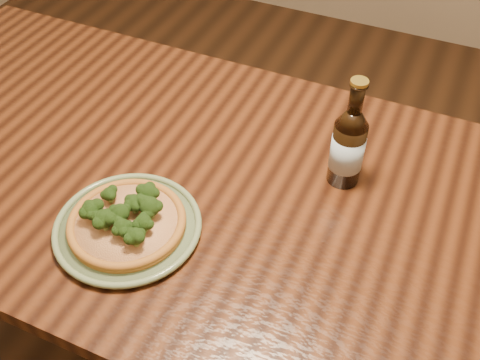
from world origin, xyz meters
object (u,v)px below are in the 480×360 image
at_px(pizza, 127,221).
at_px(beer_bottle, 348,146).
at_px(plate, 128,227).
at_px(table, 154,190).

relative_size(pizza, beer_bottle, 0.91).
bearing_deg(beer_bottle, plate, -114.81).
xyz_separation_m(table, plate, (0.07, -0.19, 0.10)).
height_order(table, pizza, pizza).
bearing_deg(plate, beer_bottle, 42.26).
bearing_deg(table, beer_bottle, 16.83).
bearing_deg(plate, table, 108.46).
bearing_deg(plate, pizza, 30.58).
xyz_separation_m(table, beer_bottle, (0.42, 0.13, 0.19)).
xyz_separation_m(pizza, beer_bottle, (0.35, 0.32, 0.07)).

